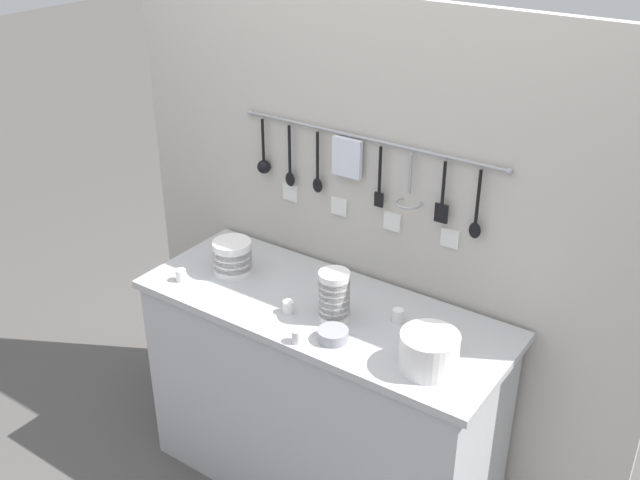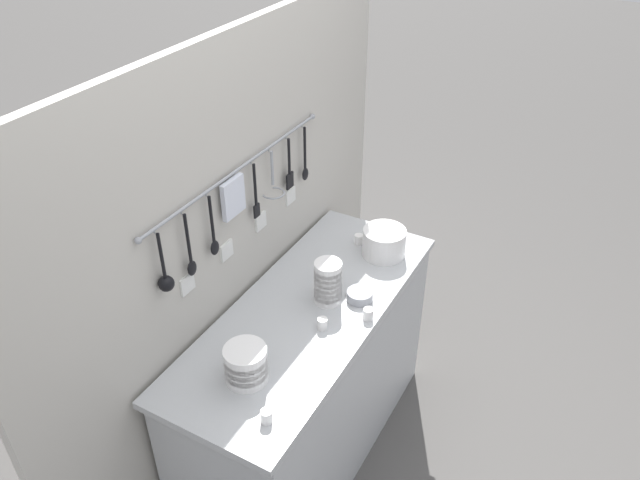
{
  "view_description": "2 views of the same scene",
  "coord_description": "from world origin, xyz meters",
  "px_view_note": "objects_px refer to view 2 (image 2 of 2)",
  "views": [
    {
      "loc": [
        1.33,
        -1.92,
        2.35
      ],
      "look_at": [
        -0.03,
        0.02,
        1.12
      ],
      "focal_mm": 42.0,
      "sensor_mm": 36.0,
      "label": 1
    },
    {
      "loc": [
        -1.65,
        -0.97,
        2.51
      ],
      "look_at": [
        0.07,
        -0.02,
        1.16
      ],
      "focal_mm": 35.0,
      "sensor_mm": 36.0,
      "label": 2
    }
  ],
  "objects_px": {
    "bowl_stack_short_front": "(328,282)",
    "cup_front_right": "(368,314)",
    "cup_front_left": "(326,263)",
    "cup_centre": "(322,324)",
    "steel_mixing_bowl": "(360,295)",
    "plate_stack": "(384,242)",
    "cup_beside_plates": "(266,416)",
    "bowl_stack_tall_left": "(245,364)",
    "cup_by_caddy": "(359,239)"
  },
  "relations": [
    {
      "from": "cup_front_right",
      "to": "bowl_stack_tall_left",
      "type": "bearing_deg",
      "value": 153.76
    },
    {
      "from": "steel_mixing_bowl",
      "to": "cup_front_right",
      "type": "xyz_separation_m",
      "value": [
        -0.09,
        -0.08,
        0.0
      ]
    },
    {
      "from": "steel_mixing_bowl",
      "to": "cup_front_right",
      "type": "relative_size",
      "value": 2.24
    },
    {
      "from": "cup_centre",
      "to": "plate_stack",
      "type": "bearing_deg",
      "value": -0.31
    },
    {
      "from": "plate_stack",
      "to": "cup_by_caddy",
      "type": "height_order",
      "value": "plate_stack"
    },
    {
      "from": "steel_mixing_bowl",
      "to": "cup_front_left",
      "type": "distance_m",
      "value": 0.26
    },
    {
      "from": "cup_centre",
      "to": "steel_mixing_bowl",
      "type": "bearing_deg",
      "value": -12.22
    },
    {
      "from": "cup_centre",
      "to": "bowl_stack_short_front",
      "type": "bearing_deg",
      "value": 21.32
    },
    {
      "from": "steel_mixing_bowl",
      "to": "cup_centre",
      "type": "bearing_deg",
      "value": 167.78
    },
    {
      "from": "cup_front_right",
      "to": "cup_by_caddy",
      "type": "bearing_deg",
      "value": 30.13
    },
    {
      "from": "cup_centre",
      "to": "cup_by_caddy",
      "type": "bearing_deg",
      "value": 12.58
    },
    {
      "from": "bowl_stack_short_front",
      "to": "plate_stack",
      "type": "distance_m",
      "value": 0.42
    },
    {
      "from": "cup_front_left",
      "to": "bowl_stack_short_front",
      "type": "bearing_deg",
      "value": -149.41
    },
    {
      "from": "plate_stack",
      "to": "cup_front_left",
      "type": "xyz_separation_m",
      "value": [
        -0.21,
        0.18,
        -0.04
      ]
    },
    {
      "from": "bowl_stack_short_front",
      "to": "steel_mixing_bowl",
      "type": "bearing_deg",
      "value": -57.68
    },
    {
      "from": "cup_front_left",
      "to": "cup_centre",
      "type": "relative_size",
      "value": 1.0
    },
    {
      "from": "cup_front_left",
      "to": "cup_centre",
      "type": "bearing_deg",
      "value": -153.37
    },
    {
      "from": "steel_mixing_bowl",
      "to": "cup_by_caddy",
      "type": "height_order",
      "value": "cup_by_caddy"
    },
    {
      "from": "bowl_stack_short_front",
      "to": "steel_mixing_bowl",
      "type": "distance_m",
      "value": 0.15
    },
    {
      "from": "cup_front_left",
      "to": "bowl_stack_tall_left",
      "type": "bearing_deg",
      "value": -174.77
    },
    {
      "from": "bowl_stack_short_front",
      "to": "cup_front_right",
      "type": "distance_m",
      "value": 0.21
    },
    {
      "from": "bowl_stack_short_front",
      "to": "cup_centre",
      "type": "distance_m",
      "value": 0.18
    },
    {
      "from": "bowl_stack_tall_left",
      "to": "steel_mixing_bowl",
      "type": "distance_m",
      "value": 0.61
    },
    {
      "from": "bowl_stack_tall_left",
      "to": "bowl_stack_short_front",
      "type": "distance_m",
      "value": 0.52
    },
    {
      "from": "cup_front_right",
      "to": "steel_mixing_bowl",
      "type": "bearing_deg",
      "value": 41.7
    },
    {
      "from": "bowl_stack_tall_left",
      "to": "plate_stack",
      "type": "distance_m",
      "value": 0.93
    },
    {
      "from": "bowl_stack_short_front",
      "to": "cup_front_left",
      "type": "relative_size",
      "value": 3.95
    },
    {
      "from": "cup_beside_plates",
      "to": "steel_mixing_bowl",
      "type": "bearing_deg",
      "value": 0.51
    },
    {
      "from": "plate_stack",
      "to": "cup_by_caddy",
      "type": "relative_size",
      "value": 4.03
    },
    {
      "from": "plate_stack",
      "to": "cup_beside_plates",
      "type": "xyz_separation_m",
      "value": [
        -1.05,
        -0.05,
        -0.04
      ]
    },
    {
      "from": "bowl_stack_short_front",
      "to": "cup_front_right",
      "type": "bearing_deg",
      "value": -96.18
    },
    {
      "from": "bowl_stack_tall_left",
      "to": "steel_mixing_bowl",
      "type": "relative_size",
      "value": 1.42
    },
    {
      "from": "steel_mixing_bowl",
      "to": "cup_by_caddy",
      "type": "relative_size",
      "value": 2.24
    },
    {
      "from": "cup_front_right",
      "to": "bowl_stack_short_front",
      "type": "bearing_deg",
      "value": 83.82
    },
    {
      "from": "cup_centre",
      "to": "cup_by_caddy",
      "type": "height_order",
      "value": "same"
    },
    {
      "from": "plate_stack",
      "to": "steel_mixing_bowl",
      "type": "xyz_separation_m",
      "value": [
        -0.34,
        -0.05,
        -0.04
      ]
    },
    {
      "from": "steel_mixing_bowl",
      "to": "cup_beside_plates",
      "type": "relative_size",
      "value": 2.24
    },
    {
      "from": "cup_beside_plates",
      "to": "cup_centre",
      "type": "height_order",
      "value": "same"
    },
    {
      "from": "cup_front_left",
      "to": "cup_by_caddy",
      "type": "height_order",
      "value": "same"
    },
    {
      "from": "cup_beside_plates",
      "to": "cup_front_right",
      "type": "relative_size",
      "value": 1.0
    },
    {
      "from": "cup_front_left",
      "to": "cup_by_caddy",
      "type": "bearing_deg",
      "value": -11.21
    },
    {
      "from": "cup_centre",
      "to": "cup_beside_plates",
      "type": "bearing_deg",
      "value": -173.4
    },
    {
      "from": "cup_front_right",
      "to": "cup_centre",
      "type": "distance_m",
      "value": 0.19
    },
    {
      "from": "cup_beside_plates",
      "to": "cup_centre",
      "type": "distance_m",
      "value": 0.48
    },
    {
      "from": "cup_beside_plates",
      "to": "cup_front_right",
      "type": "xyz_separation_m",
      "value": [
        0.62,
        -0.07,
        0.0
      ]
    },
    {
      "from": "plate_stack",
      "to": "cup_beside_plates",
      "type": "distance_m",
      "value": 1.05
    },
    {
      "from": "cup_front_left",
      "to": "cup_centre",
      "type": "height_order",
      "value": "same"
    },
    {
      "from": "bowl_stack_tall_left",
      "to": "cup_front_right",
      "type": "xyz_separation_m",
      "value": [
        0.49,
        -0.24,
        -0.05
      ]
    },
    {
      "from": "cup_by_caddy",
      "to": "steel_mixing_bowl",
      "type": "bearing_deg",
      "value": -153.35
    },
    {
      "from": "bowl_stack_tall_left",
      "to": "cup_by_caddy",
      "type": "distance_m",
      "value": 0.94
    }
  ]
}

